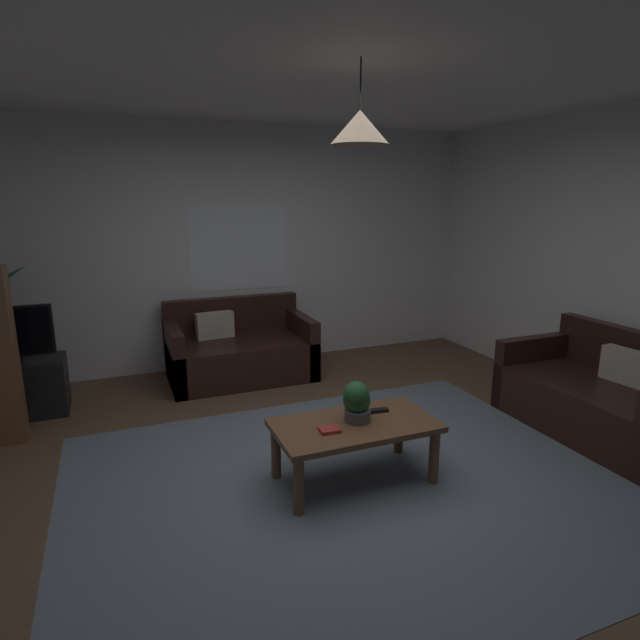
% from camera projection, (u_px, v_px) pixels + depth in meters
% --- Properties ---
extents(floor, '(5.63, 5.46, 0.02)m').
position_uv_depth(floor, '(336.00, 474.00, 3.68)').
color(floor, brown).
rests_on(floor, ground).
extents(rug, '(3.66, 3.00, 0.01)m').
position_uv_depth(rug, '(348.00, 487.00, 3.50)').
color(rug, slate).
rests_on(rug, ground).
extents(wall_back, '(5.75, 0.06, 2.69)m').
position_uv_depth(wall_back, '(238.00, 247.00, 5.85)').
color(wall_back, silver).
rests_on(wall_back, ground).
extents(ceiling, '(5.63, 5.46, 0.02)m').
position_uv_depth(ceiling, '(339.00, 58.00, 3.05)').
color(ceiling, white).
extents(window_pane, '(1.11, 0.01, 0.95)m').
position_uv_depth(window_pane, '(239.00, 248.00, 5.83)').
color(window_pane, white).
extents(couch_under_window, '(1.49, 0.88, 0.82)m').
position_uv_depth(couch_under_window, '(240.00, 353.00, 5.57)').
color(couch_under_window, black).
rests_on(couch_under_window, ground).
extents(couch_right_side, '(0.88, 1.52, 0.82)m').
position_uv_depth(couch_right_side, '(601.00, 399.00, 4.29)').
color(couch_right_side, black).
rests_on(couch_right_side, ground).
extents(coffee_table, '(1.09, 0.58, 0.43)m').
position_uv_depth(coffee_table, '(355.00, 432.00, 3.51)').
color(coffee_table, brown).
rests_on(coffee_table, ground).
extents(book_on_table_0, '(0.14, 0.11, 0.02)m').
position_uv_depth(book_on_table_0, '(330.00, 430.00, 3.37)').
color(book_on_table_0, '#B22D2D').
rests_on(book_on_table_0, coffee_table).
extents(remote_on_table_0, '(0.17, 0.07, 0.02)m').
position_uv_depth(remote_on_table_0, '(377.00, 410.00, 3.67)').
color(remote_on_table_0, black).
rests_on(remote_on_table_0, coffee_table).
extents(potted_plant_on_table, '(0.20, 0.20, 0.28)m').
position_uv_depth(potted_plant_on_table, '(357.00, 401.00, 3.50)').
color(potted_plant_on_table, '#4C4C51').
rests_on(potted_plant_on_table, coffee_table).
extents(tv_stand, '(0.90, 0.44, 0.50)m').
position_uv_depth(tv_stand, '(11.00, 389.00, 4.58)').
color(tv_stand, black).
rests_on(tv_stand, ground).
extents(tv, '(0.79, 0.16, 0.50)m').
position_uv_depth(tv, '(3.00, 335.00, 4.45)').
color(tv, black).
rests_on(tv, tv_stand).
extents(pendant_lamp, '(0.35, 0.35, 0.48)m').
position_uv_depth(pendant_lamp, '(360.00, 127.00, 3.06)').
color(pendant_lamp, black).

